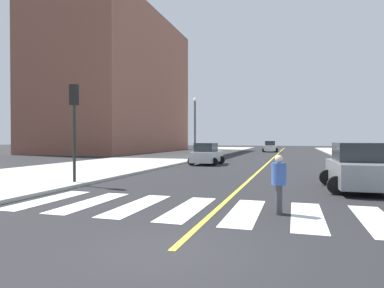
# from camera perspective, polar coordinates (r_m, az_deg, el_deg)

# --- Properties ---
(ground_plane) EXTENTS (220.00, 220.00, 0.00)m
(ground_plane) POSITION_cam_1_polar(r_m,az_deg,el_deg) (7.05, -3.51, -17.61)
(ground_plane) COLOR black
(sidewalk_kerb_west) EXTENTS (10.00, 120.00, 0.15)m
(sidewalk_kerb_west) POSITION_cam_1_polar(r_m,az_deg,el_deg) (30.09, -12.10, -3.29)
(sidewalk_kerb_west) COLOR #B2ADA3
(sidewalk_kerb_west) RESTS_ON ground
(crosswalk_paint) EXTENTS (13.50, 4.00, 0.01)m
(crosswalk_paint) POSITION_cam_1_polar(r_m,az_deg,el_deg) (10.76, 4.06, -11.09)
(crosswalk_paint) COLOR silver
(crosswalk_paint) RESTS_ON ground
(lane_divider_paint) EXTENTS (0.16, 80.00, 0.01)m
(lane_divider_paint) POSITION_cam_1_polar(r_m,az_deg,el_deg) (46.38, 13.94, -1.94)
(lane_divider_paint) COLOR yellow
(lane_divider_paint) RESTS_ON ground
(low_rise_brick_west) EXTENTS (16.00, 32.00, 23.80)m
(low_rise_brick_west) POSITION_cam_1_polar(r_m,az_deg,el_deg) (62.50, -12.34, 9.72)
(low_rise_brick_west) COLOR brown
(low_rise_brick_west) RESTS_ON ground
(car_gray_nearest) EXTENTS (2.99, 4.69, 2.07)m
(car_gray_nearest) POSITION_cam_1_polar(r_m,az_deg,el_deg) (16.38, 26.20, -3.67)
(car_gray_nearest) COLOR slate
(car_gray_nearest) RESTS_ON ground
(car_silver_second) EXTENTS (2.69, 4.26, 1.89)m
(car_silver_second) POSITION_cam_1_polar(r_m,az_deg,el_deg) (29.52, 2.48, -1.78)
(car_silver_second) COLOR #B7B7BC
(car_silver_second) RESTS_ON ground
(car_white_third) EXTENTS (2.74, 4.31, 1.91)m
(car_white_third) POSITION_cam_1_polar(r_m,az_deg,el_deg) (59.73, 13.07, -0.47)
(car_white_third) COLOR silver
(car_white_third) RESTS_ON ground
(traffic_light_far_corner) EXTENTS (0.36, 0.41, 4.73)m
(traffic_light_far_corner) POSITION_cam_1_polar(r_m,az_deg,el_deg) (17.44, -19.25, 4.88)
(traffic_light_far_corner) COLOR black
(traffic_light_far_corner) RESTS_ON sidewalk_kerb_west
(pedestrian_crossing) EXTENTS (0.43, 0.43, 1.76)m
(pedestrian_crossing) POSITION_cam_1_polar(r_m,az_deg,el_deg) (10.40, 14.46, -6.16)
(pedestrian_crossing) COLOR #38383D
(pedestrian_crossing) RESTS_ON ground
(street_lamp) EXTENTS (0.44, 0.44, 6.61)m
(street_lamp) POSITION_cam_1_polar(r_m,az_deg,el_deg) (37.06, 0.51, 3.73)
(street_lamp) COLOR #38383D
(street_lamp) RESTS_ON sidewalk_kerb_west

